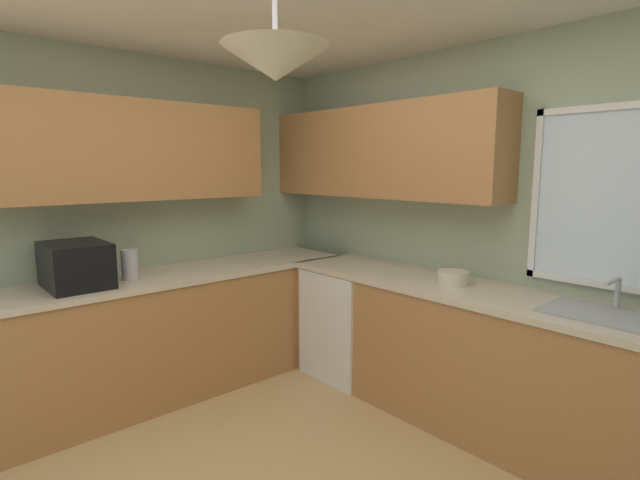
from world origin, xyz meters
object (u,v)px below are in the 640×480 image
at_px(microwave, 76,265).
at_px(bowl, 453,278).
at_px(kettle, 130,264).
at_px(sink_assembly, 606,314).
at_px(dishwasher, 351,322).

distance_m(microwave, bowl, 2.47).
xyz_separation_m(kettle, bowl, (1.56, 1.55, -0.06)).
height_order(kettle, bowl, kettle).
xyz_separation_m(kettle, sink_assembly, (2.48, 1.56, -0.09)).
bearing_deg(sink_assembly, microwave, -142.82).
height_order(dishwasher, kettle, kettle).
bearing_deg(sink_assembly, bowl, -179.59).
height_order(microwave, bowl, microwave).
height_order(dishwasher, sink_assembly, sink_assembly).
distance_m(dishwasher, kettle, 1.75).
relative_size(dishwasher, sink_assembly, 1.48).
bearing_deg(kettle, microwave, -93.41).
relative_size(dishwasher, kettle, 4.13).
height_order(dishwasher, microwave, microwave).
relative_size(kettle, sink_assembly, 0.36).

